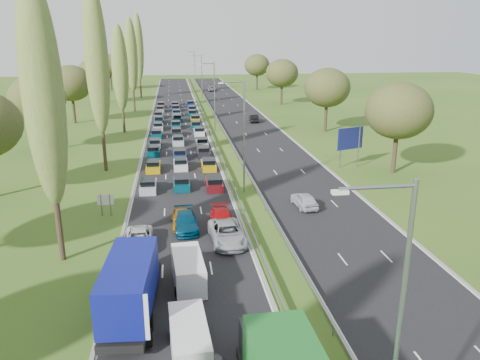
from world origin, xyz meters
TOP-DOWN VIEW (x-y plane):
  - ground at (4.50, 80.00)m, footprint 260.00×260.00m
  - near_carriageway at (-2.25, 82.50)m, footprint 10.50×215.00m
  - far_carriageway at (11.25, 82.50)m, footprint 10.50×215.00m
  - central_reservation at (4.50, 82.50)m, footprint 2.36×215.00m
  - lamp_columns at (4.50, 78.00)m, footprint 0.18×140.18m
  - poplar_row at (-11.50, 68.17)m, footprint 2.80×127.80m
  - woodland_left at (-22.00, 62.63)m, footprint 8.00×166.00m
  - woodland_right at (24.00, 66.67)m, footprint 8.00×153.00m
  - traffic_queue_fill at (-2.21, 77.48)m, footprint 9.07×69.31m
  - near_car_2 at (-5.91, 30.54)m, footprint 2.25×4.76m
  - near_car_7 at (-2.08, 33.49)m, footprint 2.27×5.06m
  - near_car_8 at (-2.42, 34.37)m, footprint 1.72×4.18m
  - near_car_9 at (1.34, 15.08)m, footprint 1.65×4.61m
  - near_car_10 at (1.19, 30.33)m, footprint 2.93×5.80m
  - near_car_11 at (1.11, 33.71)m, footprint 2.03×4.84m
  - far_car_0 at (9.70, 37.54)m, footprint 2.10×4.44m
  - far_car_1 at (12.97, 86.29)m, footprint 1.89×4.63m
  - far_car_2 at (9.35, 143.37)m, footprint 2.51×5.17m
  - blue_lorry at (-5.67, 20.83)m, footprint 2.59×9.33m
  - white_van_front at (-2.41, 16.51)m, footprint 1.90×4.84m
  - white_van_rear at (-2.19, 24.22)m, footprint 1.94×4.95m
  - info_sign at (-9.40, 37.88)m, footprint 1.50×0.16m
  - direction_sign at (19.40, 51.13)m, footprint 3.80×1.46m

SIDE VIEW (x-z plane):
  - ground at x=4.50m, z-range 0.00..0.00m
  - near_carriageway at x=-2.25m, z-range -0.02..0.02m
  - far_carriageway at x=11.25m, z-range -0.02..0.02m
  - traffic_queue_fill at x=-2.21m, z-range 0.04..0.84m
  - central_reservation at x=4.50m, z-range 0.39..0.71m
  - near_car_2 at x=-5.91m, z-range 0.02..1.33m
  - near_car_11 at x=1.11m, z-range 0.02..1.42m
  - near_car_8 at x=-2.42m, z-range 0.02..1.44m
  - far_car_2 at x=9.35m, z-range 0.02..1.44m
  - near_car_7 at x=-2.08m, z-range 0.02..1.46m
  - far_car_0 at x=9.70m, z-range 0.02..1.49m
  - far_car_1 at x=12.97m, z-range 0.02..1.51m
  - near_car_9 at x=1.34m, z-range 0.02..1.53m
  - near_car_10 at x=1.19m, z-range 0.02..1.59m
  - white_van_front at x=-2.41m, z-range 0.03..1.97m
  - white_van_rear at x=-2.19m, z-range 0.03..2.02m
  - info_sign at x=-9.40m, z-range 0.32..2.42m
  - blue_lorry at x=-5.67m, z-range 0.07..4.01m
  - direction_sign at x=19.40m, z-range 0.97..6.17m
  - lamp_columns at x=4.50m, z-range 0.00..12.00m
  - woodland_right at x=24.00m, z-range 2.13..13.23m
  - woodland_left at x=-22.00m, z-range 2.13..13.23m
  - poplar_row at x=-11.50m, z-range 1.17..23.61m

